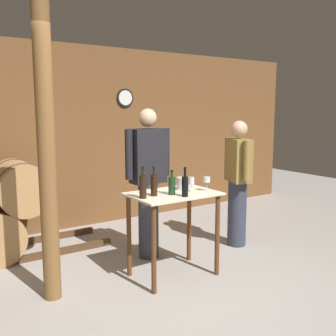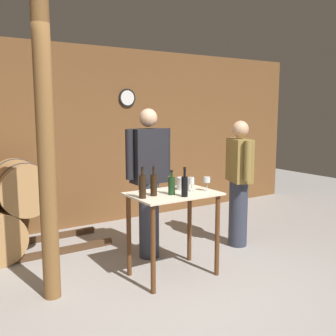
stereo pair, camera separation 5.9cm
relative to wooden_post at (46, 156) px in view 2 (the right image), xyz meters
name	(u,v)px [view 2 (the right image)]	position (x,y,z in m)	size (l,w,h in m)	color
ground_plane	(192,297)	(1.11, -0.73, -1.35)	(14.00, 14.00, 0.00)	#9E9993
back_wall	(82,137)	(1.11, 2.07, 0.00)	(8.40, 0.08, 2.70)	brown
tasting_table	(173,212)	(1.24, -0.21, -0.65)	(0.91, 0.62, 0.90)	beige
wooden_post	(46,156)	(0.00, 0.00, 0.00)	(0.16, 0.16, 2.70)	brown
wine_bottle_far_left	(142,186)	(0.85, -0.25, -0.32)	(0.07, 0.07, 0.31)	black
wine_bottle_left	(154,184)	(1.00, -0.21, -0.33)	(0.07, 0.07, 0.30)	black
wine_bottle_center	(172,185)	(1.18, -0.27, -0.35)	(0.07, 0.07, 0.25)	#193819
wine_bottle_right	(185,186)	(1.24, -0.42, -0.33)	(0.06, 0.06, 0.30)	black
wine_glass_near_left	(191,181)	(1.44, -0.25, -0.34)	(0.06, 0.06, 0.15)	silver
wine_glass_near_center	(207,180)	(1.59, -0.32, -0.33)	(0.07, 0.07, 0.15)	silver
ice_bucket	(183,184)	(1.42, -0.13, -0.38)	(0.14, 0.14, 0.13)	silver
person_host	(149,180)	(1.29, 0.39, -0.41)	(0.59, 0.24, 1.78)	#333847
person_visitor_with_scarf	(239,181)	(2.47, 0.12, -0.49)	(0.34, 0.56, 1.63)	#333847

